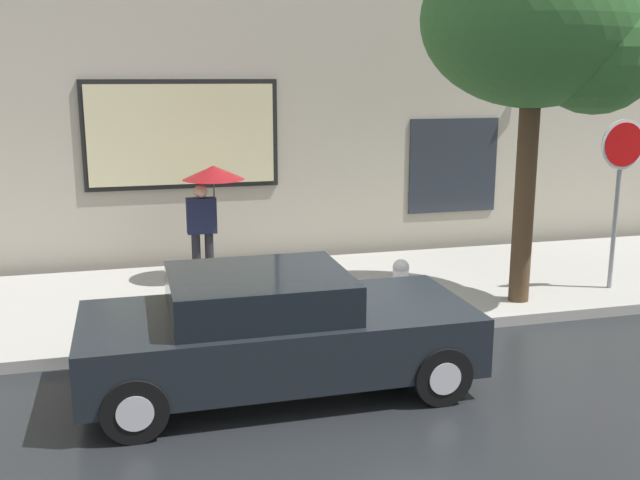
# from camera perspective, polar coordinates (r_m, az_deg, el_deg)

# --- Properties ---
(ground_plane) EXTENTS (60.00, 60.00, 0.00)m
(ground_plane) POSITION_cam_1_polar(r_m,az_deg,el_deg) (8.80, 5.23, -10.05)
(ground_plane) COLOR black
(sidewalk) EXTENTS (20.00, 4.00, 0.15)m
(sidewalk) POSITION_cam_1_polar(r_m,az_deg,el_deg) (11.47, 0.10, -4.11)
(sidewalk) COLOR #A3A099
(sidewalk) RESTS_ON ground
(building_facade) EXTENTS (20.00, 0.67, 7.00)m
(building_facade) POSITION_cam_1_polar(r_m,az_deg,el_deg) (13.40, -2.76, 13.09)
(building_facade) COLOR #B2A893
(building_facade) RESTS_ON ground
(parked_car) EXTENTS (4.23, 1.92, 1.33)m
(parked_car) POSITION_cam_1_polar(r_m,az_deg,el_deg) (8.07, -3.53, -7.07)
(parked_car) COLOR black
(parked_car) RESTS_ON ground
(fire_hydrant) EXTENTS (0.30, 0.44, 0.76)m
(fire_hydrant) POSITION_cam_1_polar(r_m,az_deg,el_deg) (10.27, 6.29, -3.61)
(fire_hydrant) COLOR white
(fire_hydrant) RESTS_ON sidewalk
(pedestrian_with_umbrella) EXTENTS (0.98, 0.98, 1.86)m
(pedestrian_with_umbrella) POSITION_cam_1_polar(r_m,az_deg,el_deg) (11.67, -8.60, 3.88)
(pedestrian_with_umbrella) COLOR black
(pedestrian_with_umbrella) RESTS_ON sidewalk
(street_tree) EXTENTS (3.20, 2.72, 5.19)m
(street_tree) POSITION_cam_1_polar(r_m,az_deg,el_deg) (10.78, 17.35, 15.57)
(street_tree) COLOR #4C3823
(street_tree) RESTS_ON sidewalk
(stop_sign) EXTENTS (0.76, 0.10, 2.62)m
(stop_sign) POSITION_cam_1_polar(r_m,az_deg,el_deg) (11.96, 22.40, 5.04)
(stop_sign) COLOR gray
(stop_sign) RESTS_ON sidewalk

